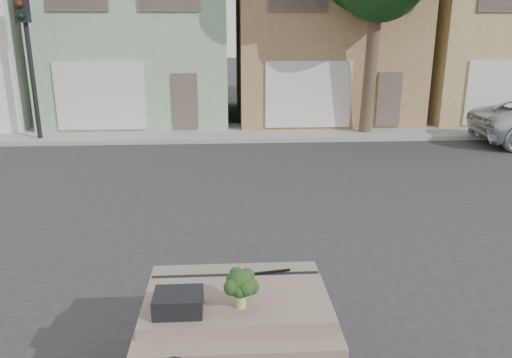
{
  "coord_description": "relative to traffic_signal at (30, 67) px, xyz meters",
  "views": [
    {
      "loc": [
        -0.08,
        -7.72,
        3.81
      ],
      "look_at": [
        0.42,
        0.5,
        1.3
      ],
      "focal_mm": 35.0,
      "sensor_mm": 36.0,
      "label": 1
    }
  ],
  "objects": [
    {
      "name": "broccoli",
      "position": [
        6.53,
        -12.81,
        -1.22
      ],
      "size": [
        0.48,
        0.48,
        0.41
      ],
      "primitive_type": "cube",
      "rotation": [
        0.0,
        0.0,
        3.88
      ],
      "color": "#1A3313",
      "rests_on": "car_dashboard"
    },
    {
      "name": "townhouse_mint",
      "position": [
        3.0,
        5.0,
        1.23
      ],
      "size": [
        7.2,
        8.2,
        7.55
      ],
      "primitive_type": "cube",
      "color": "#88AC85",
      "rests_on": "ground"
    },
    {
      "name": "ground_plane",
      "position": [
        6.5,
        -9.5,
        -2.55
      ],
      "size": [
        120.0,
        120.0,
        0.0
      ],
      "primitive_type": "plane",
      "color": "#303033",
      "rests_on": "ground"
    },
    {
      "name": "instrument_hump",
      "position": [
        5.92,
        -12.85,
        -1.33
      ],
      "size": [
        0.48,
        0.38,
        0.2
      ],
      "primitive_type": "cube",
      "color": "black",
      "rests_on": "car_dashboard"
    },
    {
      "name": "townhouse_tan",
      "position": [
        10.5,
        5.0,
        1.23
      ],
      "size": [
        7.2,
        8.2,
        7.55
      ],
      "primitive_type": "cube",
      "color": "#99774D",
      "rests_on": "ground"
    },
    {
      "name": "wiper_arm",
      "position": [
        6.78,
        -12.12,
        -1.42
      ],
      "size": [
        0.69,
        0.15,
        0.02
      ],
      "primitive_type": "cube",
      "rotation": [
        0.0,
        0.0,
        0.17
      ],
      "color": "black",
      "rests_on": "car_dashboard"
    },
    {
      "name": "car_dashboard",
      "position": [
        6.5,
        -12.5,
        -1.99
      ],
      "size": [
        2.0,
        1.8,
        1.12
      ],
      "primitive_type": "cube",
      "color": "#7A695A",
      "rests_on": "ground"
    },
    {
      "name": "townhouse_beige",
      "position": [
        18.0,
        5.0,
        1.23
      ],
      "size": [
        7.2,
        8.2,
        7.55
      ],
      "primitive_type": "cube",
      "color": "tan",
      "rests_on": "ground"
    },
    {
      "name": "sidewalk",
      "position": [
        6.5,
        1.0,
        -2.47
      ],
      "size": [
        40.0,
        3.0,
        0.15
      ],
      "primitive_type": "cube",
      "color": "gray",
      "rests_on": "ground"
    },
    {
      "name": "tree_near",
      "position": [
        11.5,
        0.3,
        1.7
      ],
      "size": [
        4.4,
        4.0,
        8.5
      ],
      "primitive_type": "cube",
      "color": "#113711",
      "rests_on": "ground"
    },
    {
      "name": "traffic_signal",
      "position": [
        0.0,
        0.0,
        0.0
      ],
      "size": [
        0.4,
        0.4,
        5.1
      ],
      "primitive_type": "cube",
      "color": "black",
      "rests_on": "ground"
    }
  ]
}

